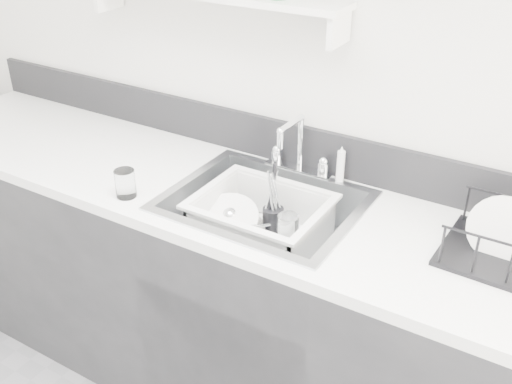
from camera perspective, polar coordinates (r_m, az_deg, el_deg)
The scene contains 13 objects.
room_shell at distance 1.14m, azimuth -20.94°, elevation 15.15°, with size 3.50×3.00×2.60m.
counter_run at distance 2.27m, azimuth 0.67°, elevation -10.99°, with size 3.20×0.62×0.92m.
backsplash at distance 2.19m, azimuth 4.73°, elevation 4.28°, with size 3.20×0.02×0.16m, color black.
sink at distance 2.05m, azimuth 0.73°, elevation -3.07°, with size 0.64×0.52×0.20m, color silver, non-canonical shape.
faucet at distance 2.16m, azimuth 4.07°, elevation 3.30°, with size 0.26×0.18×0.23m.
side_sprayer at distance 2.10m, azimuth 8.07°, elevation 2.62°, with size 0.03×0.03×0.14m, color white.
wash_tub at distance 2.05m, azimuth 0.46°, elevation -2.79°, with size 0.44×0.36×0.17m, color white, non-canonical shape.
plate_stack at distance 2.10m, azimuth -2.53°, elevation -3.34°, with size 0.27×0.27×0.11m.
utensil_cup at distance 2.10m, azimuth 1.63°, elevation -2.45°, with size 0.07×0.07×0.25m.
ladle at distance 2.07m, azimuth -1.59°, elevation -3.54°, with size 0.25×0.09×0.07m, color silver, non-canonical shape.
tumbler_in_tub at distance 2.04m, azimuth 3.07°, elevation -3.54°, with size 0.07×0.07×0.10m, color white.
tumbler_counter at distance 2.05m, azimuth -12.34°, elevation 0.80°, with size 0.07×0.07×0.10m, color white.
bowl_small at distance 1.97m, azimuth 1.78°, elevation -6.17°, with size 0.11×0.11×0.03m, color white.
Camera 1 is at (0.87, -0.30, 1.93)m, focal length 42.00 mm.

